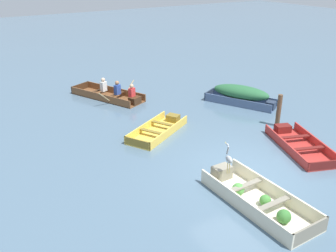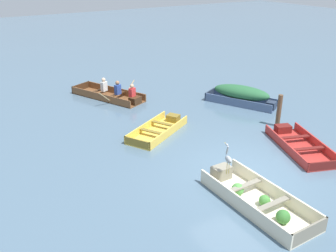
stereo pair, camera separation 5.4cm
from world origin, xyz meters
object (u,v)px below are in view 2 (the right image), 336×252
(dinghy_cream_foreground, at_px, (254,198))
(skiff_slate_blue_far_moored, at_px, (242,94))
(skiff_red_near_moored, at_px, (299,144))
(mooring_post, at_px, (279,111))
(rowboat_wooden_brown_with_crew, at_px, (112,94))
(skiff_yellow_mid_moored, at_px, (159,129))
(heron_on_dinghy, at_px, (228,158))

(dinghy_cream_foreground, distance_m, skiff_slate_blue_far_moored, 7.48)
(skiff_red_near_moored, bearing_deg, mooring_post, 65.97)
(rowboat_wooden_brown_with_crew, bearing_deg, skiff_yellow_mid_moored, -90.35)
(skiff_slate_blue_far_moored, distance_m, heron_on_dinghy, 6.81)
(dinghy_cream_foreground, distance_m, mooring_post, 5.39)
(rowboat_wooden_brown_with_crew, bearing_deg, skiff_slate_blue_far_moored, -38.92)
(skiff_slate_blue_far_moored, relative_size, mooring_post, 2.53)
(skiff_red_near_moored, relative_size, heron_on_dinghy, 3.79)
(dinghy_cream_foreground, height_order, skiff_yellow_mid_moored, dinghy_cream_foreground)
(rowboat_wooden_brown_with_crew, bearing_deg, dinghy_cream_foreground, -91.17)
(heron_on_dinghy, relative_size, mooring_post, 0.67)
(rowboat_wooden_brown_with_crew, bearing_deg, mooring_post, -56.67)
(dinghy_cream_foreground, xyz_separation_m, heron_on_dinghy, (-0.09, 0.99, 0.73))
(skiff_red_near_moored, bearing_deg, skiff_yellow_mid_moored, 133.68)
(skiff_yellow_mid_moored, xyz_separation_m, skiff_slate_blue_far_moored, (4.57, 0.66, 0.36))
(skiff_slate_blue_far_moored, bearing_deg, skiff_red_near_moored, -105.83)
(mooring_post, bearing_deg, skiff_yellow_mid_moored, 155.31)
(heron_on_dinghy, height_order, mooring_post, heron_on_dinghy)
(rowboat_wooden_brown_with_crew, relative_size, mooring_post, 3.00)
(skiff_red_near_moored, height_order, skiff_yellow_mid_moored, same)
(dinghy_cream_foreground, distance_m, heron_on_dinghy, 1.24)
(dinghy_cream_foreground, xyz_separation_m, skiff_slate_blue_far_moored, (4.74, 5.78, 0.31))
(heron_on_dinghy, distance_m, mooring_post, 4.92)
(heron_on_dinghy, bearing_deg, dinghy_cream_foreground, -84.60)
(skiff_yellow_mid_moored, height_order, mooring_post, mooring_post)
(skiff_yellow_mid_moored, relative_size, rowboat_wooden_brown_with_crew, 0.77)
(dinghy_cream_foreground, height_order, mooring_post, mooring_post)
(skiff_yellow_mid_moored, distance_m, rowboat_wooden_brown_with_crew, 4.33)
(dinghy_cream_foreground, height_order, heron_on_dinghy, heron_on_dinghy)
(dinghy_cream_foreground, bearing_deg, rowboat_wooden_brown_with_crew, 88.83)
(rowboat_wooden_brown_with_crew, height_order, mooring_post, mooring_post)
(skiff_red_near_moored, height_order, rowboat_wooden_brown_with_crew, rowboat_wooden_brown_with_crew)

